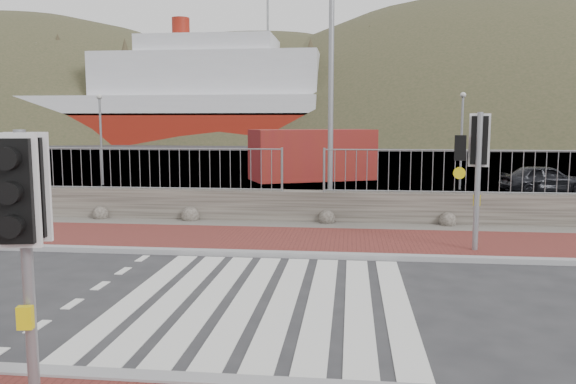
# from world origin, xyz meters

# --- Properties ---
(ground) EXTENTS (220.00, 220.00, 0.00)m
(ground) POSITION_xyz_m (0.00, 0.00, 0.00)
(ground) COLOR #28282B
(ground) RESTS_ON ground
(sidewalk_far) EXTENTS (40.00, 3.00, 0.08)m
(sidewalk_far) POSITION_xyz_m (0.00, 4.50, 0.04)
(sidewalk_far) COLOR maroon
(sidewalk_far) RESTS_ON ground
(kerb_near) EXTENTS (40.00, 0.25, 0.12)m
(kerb_near) POSITION_xyz_m (0.00, -3.00, 0.05)
(kerb_near) COLOR gray
(kerb_near) RESTS_ON ground
(kerb_far) EXTENTS (40.00, 0.25, 0.12)m
(kerb_far) POSITION_xyz_m (0.00, 3.00, 0.05)
(kerb_far) COLOR gray
(kerb_far) RESTS_ON ground
(zebra_crossing) EXTENTS (4.62, 5.60, 0.01)m
(zebra_crossing) POSITION_xyz_m (-0.00, 0.00, 0.01)
(zebra_crossing) COLOR silver
(zebra_crossing) RESTS_ON ground
(gravel_strip) EXTENTS (40.00, 1.50, 0.06)m
(gravel_strip) POSITION_xyz_m (0.00, 6.50, 0.03)
(gravel_strip) COLOR #59544C
(gravel_strip) RESTS_ON ground
(stone_wall) EXTENTS (40.00, 0.60, 0.90)m
(stone_wall) POSITION_xyz_m (0.00, 7.30, 0.45)
(stone_wall) COLOR #454039
(stone_wall) RESTS_ON ground
(railing) EXTENTS (18.07, 0.07, 1.22)m
(railing) POSITION_xyz_m (0.00, 7.15, 1.82)
(railing) COLOR gray
(railing) RESTS_ON stone_wall
(quay) EXTENTS (120.00, 40.00, 0.50)m
(quay) POSITION_xyz_m (0.00, 27.90, 0.00)
(quay) COLOR #4C4C4F
(quay) RESTS_ON ground
(water) EXTENTS (220.00, 50.00, 0.05)m
(water) POSITION_xyz_m (0.00, 62.90, 0.00)
(water) COLOR #3F4C54
(water) RESTS_ON ground
(ferry) EXTENTS (50.00, 16.00, 20.00)m
(ferry) POSITION_xyz_m (-24.65, 67.90, 5.36)
(ferry) COLOR maroon
(ferry) RESTS_ON ground
(hills_backdrop) EXTENTS (254.00, 90.00, 100.00)m
(hills_backdrop) POSITION_xyz_m (6.74, 87.90, -23.05)
(hills_backdrop) COLOR #313620
(hills_backdrop) RESTS_ON ground
(traffic_signal_near) EXTENTS (0.44, 0.31, 2.79)m
(traffic_signal_near) POSITION_xyz_m (-1.67, -3.79, 2.01)
(traffic_signal_near) COLOR gray
(traffic_signal_near) RESTS_ON ground
(traffic_signal_far) EXTENTS (0.76, 0.37, 3.08)m
(traffic_signal_far) POSITION_xyz_m (4.04, 3.82, 2.23)
(traffic_signal_far) COLOR gray
(traffic_signal_far) RESTS_ON ground
(streetlight) EXTENTS (1.89, 0.48, 8.95)m
(streetlight) POSITION_xyz_m (0.89, 8.08, 5.04)
(streetlight) COLOR gray
(streetlight) RESTS_ON ground
(shipping_container) EXTENTS (6.51, 4.76, 2.51)m
(shipping_container) POSITION_xyz_m (-0.58, 19.35, 1.25)
(shipping_container) COLOR maroon
(shipping_container) RESTS_ON ground
(car_a) EXTENTS (3.58, 1.88, 1.16)m
(car_a) POSITION_xyz_m (9.17, 15.02, 0.58)
(car_a) COLOR black
(car_a) RESTS_ON ground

